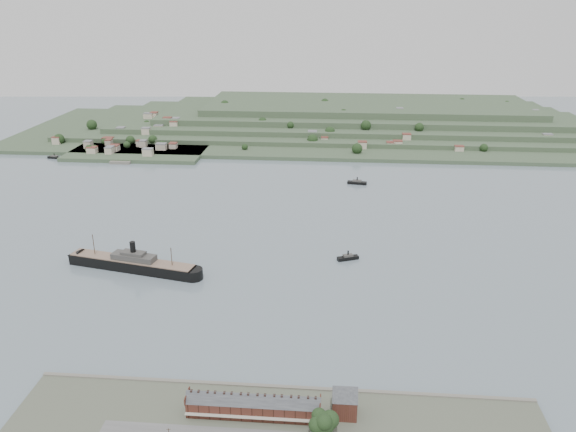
# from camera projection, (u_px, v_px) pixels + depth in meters

# --- Properties ---
(ground) EXTENTS (1400.00, 1400.00, 0.00)m
(ground) POSITION_uv_depth(u_px,v_px,m) (302.00, 251.00, 388.44)
(ground) COLOR slate
(ground) RESTS_ON ground
(terrace_row) EXTENTS (55.60, 9.80, 11.07)m
(terrace_row) POSITION_uv_depth(u_px,v_px,m) (253.00, 406.00, 230.67)
(terrace_row) COLOR #462319
(terrace_row) RESTS_ON ground
(gabled_building) EXTENTS (10.40, 10.18, 14.09)m
(gabled_building) POSITION_uv_depth(u_px,v_px,m) (345.00, 402.00, 230.99)
(gabled_building) COLOR #462319
(gabled_building) RESTS_ON ground
(far_peninsula) EXTENTS (760.00, 309.00, 30.00)m
(far_peninsula) POSITION_uv_depth(u_px,v_px,m) (341.00, 120.00, 747.13)
(far_peninsula) COLOR #364C33
(far_peninsula) RESTS_ON ground
(steamship) EXTENTS (97.79, 31.07, 23.70)m
(steamship) POSITION_uv_depth(u_px,v_px,m) (129.00, 263.00, 360.92)
(steamship) COLOR black
(steamship) RESTS_ON ground
(tugboat) EXTENTS (14.98, 9.09, 6.56)m
(tugboat) POSITION_uv_depth(u_px,v_px,m) (348.00, 257.00, 375.07)
(tugboat) COLOR black
(tugboat) RESTS_ON ground
(ferry_west) EXTENTS (16.25, 7.13, 5.90)m
(ferry_west) POSITION_uv_depth(u_px,v_px,m) (55.00, 157.00, 612.60)
(ferry_west) COLOR black
(ferry_west) RESTS_ON ground
(ferry_east) EXTENTS (18.62, 7.53, 6.79)m
(ferry_east) POSITION_uv_depth(u_px,v_px,m) (357.00, 182.00, 528.16)
(ferry_east) COLOR black
(ferry_east) RESTS_ON ground
(fig_tree) EXTENTS (11.87, 10.28, 13.25)m
(fig_tree) POSITION_uv_depth(u_px,v_px,m) (324.00, 423.00, 216.95)
(fig_tree) COLOR #402E1D
(fig_tree) RESTS_ON ground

